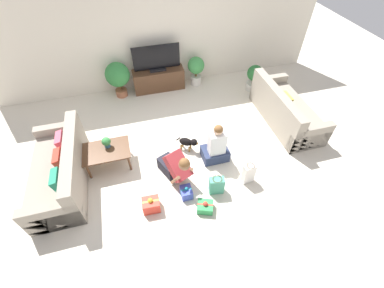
{
  "coord_description": "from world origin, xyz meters",
  "views": [
    {
      "loc": [
        -0.86,
        -3.59,
        4.03
      ],
      "look_at": [
        0.03,
        -0.31,
        0.45
      ],
      "focal_mm": 24.0,
      "sensor_mm": 36.0,
      "label": 1
    }
  ],
  "objects_px": {
    "dog": "(188,142)",
    "tabletop_plant": "(106,142)",
    "gift_bag_a": "(249,174)",
    "gift_bag_b": "(217,185)",
    "potted_plant_back_left": "(118,76)",
    "person_sitting": "(216,147)",
    "potted_plant_corner_right": "(254,77)",
    "sofa_left": "(61,171)",
    "tv": "(157,60)",
    "potted_plant_back_right": "(196,68)",
    "coffee_table": "(107,152)",
    "gift_box_b": "(186,192)",
    "sofa_right": "(285,110)",
    "gift_box_c": "(205,207)",
    "tv_console": "(159,80)",
    "person_kneeling": "(175,166)",
    "gift_box_a": "(151,205)"
  },
  "relations": [
    {
      "from": "potted_plant_back_left",
      "to": "tabletop_plant",
      "type": "bearing_deg",
      "value": -99.57
    },
    {
      "from": "gift_box_a",
      "to": "gift_bag_a",
      "type": "height_order",
      "value": "gift_bag_a"
    },
    {
      "from": "coffee_table",
      "to": "dog",
      "type": "height_order",
      "value": "coffee_table"
    },
    {
      "from": "tv",
      "to": "potted_plant_back_left",
      "type": "bearing_deg",
      "value": -177.17
    },
    {
      "from": "potted_plant_back_right",
      "to": "person_sitting",
      "type": "relative_size",
      "value": 0.85
    },
    {
      "from": "gift_bag_a",
      "to": "gift_bag_b",
      "type": "relative_size",
      "value": 1.2
    },
    {
      "from": "person_kneeling",
      "to": "gift_box_c",
      "type": "bearing_deg",
      "value": -90.16
    },
    {
      "from": "sofa_left",
      "to": "potted_plant_corner_right",
      "type": "relative_size",
      "value": 2.91
    },
    {
      "from": "potted_plant_corner_right",
      "to": "gift_bag_b",
      "type": "relative_size",
      "value": 1.8
    },
    {
      "from": "coffee_table",
      "to": "tv",
      "type": "bearing_deg",
      "value": 58.85
    },
    {
      "from": "potted_plant_back_right",
      "to": "tabletop_plant",
      "type": "xyz_separation_m",
      "value": [
        -2.4,
        -2.22,
        0.06
      ]
    },
    {
      "from": "potted_plant_back_left",
      "to": "person_sitting",
      "type": "height_order",
      "value": "person_sitting"
    },
    {
      "from": "gift_bag_b",
      "to": "gift_box_c",
      "type": "bearing_deg",
      "value": -135.0
    },
    {
      "from": "tv_console",
      "to": "potted_plant_back_left",
      "type": "distance_m",
      "value": 1.06
    },
    {
      "from": "gift_box_b",
      "to": "tabletop_plant",
      "type": "relative_size",
      "value": 1.09
    },
    {
      "from": "sofa_left",
      "to": "potted_plant_back_left",
      "type": "bearing_deg",
      "value": 153.67
    },
    {
      "from": "gift_box_b",
      "to": "tv",
      "type": "bearing_deg",
      "value": 87.74
    },
    {
      "from": "gift_box_a",
      "to": "gift_bag_b",
      "type": "distance_m",
      "value": 1.2
    },
    {
      "from": "tv",
      "to": "person_sitting",
      "type": "xyz_separation_m",
      "value": [
        0.65,
        -2.76,
        -0.52
      ]
    },
    {
      "from": "coffee_table",
      "to": "gift_box_c",
      "type": "bearing_deg",
      "value": -43.77
    },
    {
      "from": "potted_plant_corner_right",
      "to": "person_kneeling",
      "type": "relative_size",
      "value": 0.83
    },
    {
      "from": "potted_plant_back_left",
      "to": "potted_plant_corner_right",
      "type": "relative_size",
      "value": 1.32
    },
    {
      "from": "dog",
      "to": "gift_box_c",
      "type": "distance_m",
      "value": 1.45
    },
    {
      "from": "dog",
      "to": "tv",
      "type": "bearing_deg",
      "value": 37.28
    },
    {
      "from": "potted_plant_back_right",
      "to": "tv_console",
      "type": "bearing_deg",
      "value": 177.17
    },
    {
      "from": "tv",
      "to": "potted_plant_back_right",
      "type": "height_order",
      "value": "tv"
    },
    {
      "from": "potted_plant_back_right",
      "to": "gift_box_c",
      "type": "relative_size",
      "value": 2.36
    },
    {
      "from": "sofa_right",
      "to": "potted_plant_back_left",
      "type": "distance_m",
      "value": 4.11
    },
    {
      "from": "sofa_right",
      "to": "potted_plant_back_right",
      "type": "distance_m",
      "value": 2.54
    },
    {
      "from": "person_kneeling",
      "to": "potted_plant_back_left",
      "type": "bearing_deg",
      "value": 81.56
    },
    {
      "from": "sofa_left",
      "to": "tabletop_plant",
      "type": "relative_size",
      "value": 9.09
    },
    {
      "from": "potted_plant_back_left",
      "to": "gift_bag_a",
      "type": "bearing_deg",
      "value": -58.79
    },
    {
      "from": "dog",
      "to": "gift_bag_a",
      "type": "distance_m",
      "value": 1.38
    },
    {
      "from": "gift_box_b",
      "to": "person_sitting",
      "type": "bearing_deg",
      "value": 41.84
    },
    {
      "from": "sofa_left",
      "to": "tv",
      "type": "relative_size",
      "value": 1.72
    },
    {
      "from": "gift_box_b",
      "to": "gift_bag_a",
      "type": "bearing_deg",
      "value": 0.3
    },
    {
      "from": "sofa_left",
      "to": "gift_box_b",
      "type": "xyz_separation_m",
      "value": [
        2.11,
        -0.91,
        -0.21
      ]
    },
    {
      "from": "tv",
      "to": "gift_bag_a",
      "type": "bearing_deg",
      "value": -73.05
    },
    {
      "from": "gift_box_c",
      "to": "person_sitting",
      "type": "bearing_deg",
      "value": 62.99
    },
    {
      "from": "potted_plant_corner_right",
      "to": "gift_box_b",
      "type": "bearing_deg",
      "value": -132.64
    },
    {
      "from": "potted_plant_corner_right",
      "to": "gift_box_c",
      "type": "xyz_separation_m",
      "value": [
        -2.31,
        -3.13,
        -0.3
      ]
    },
    {
      "from": "coffee_table",
      "to": "tv",
      "type": "xyz_separation_m",
      "value": [
        1.43,
        2.36,
        0.48
      ]
    },
    {
      "from": "dog",
      "to": "tabletop_plant",
      "type": "bearing_deg",
      "value": 118.77
    },
    {
      "from": "coffee_table",
      "to": "tabletop_plant",
      "type": "height_order",
      "value": "tabletop_plant"
    },
    {
      "from": "potted_plant_back_left",
      "to": "gift_bag_b",
      "type": "height_order",
      "value": "potted_plant_back_left"
    },
    {
      "from": "potted_plant_back_right",
      "to": "tabletop_plant",
      "type": "relative_size",
      "value": 3.55
    },
    {
      "from": "tv_console",
      "to": "dog",
      "type": "bearing_deg",
      "value": -85.67
    },
    {
      "from": "tv",
      "to": "gift_bag_b",
      "type": "height_order",
      "value": "tv"
    },
    {
      "from": "coffee_table",
      "to": "gift_bag_b",
      "type": "xyz_separation_m",
      "value": [
        1.84,
        -1.16,
        -0.19
      ]
    },
    {
      "from": "gift_box_b",
      "to": "sofa_left",
      "type": "bearing_deg",
      "value": 156.78
    }
  ]
}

